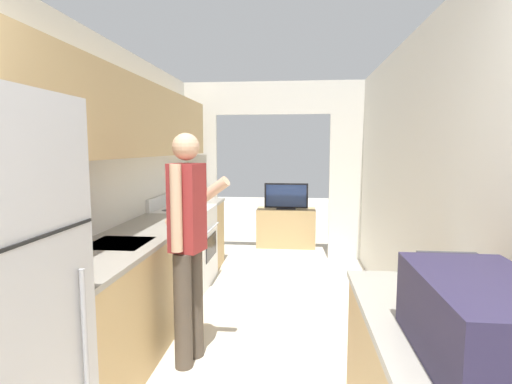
# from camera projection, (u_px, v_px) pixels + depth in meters

# --- Properties ---
(wall_left) EXTENTS (0.38, 7.49, 2.50)m
(wall_left) POSITION_uv_depth(u_px,v_px,m) (93.00, 160.00, 3.05)
(wall_left) COLOR silver
(wall_left) RESTS_ON ground_plane
(wall_right) EXTENTS (0.06, 7.49, 2.50)m
(wall_right) POSITION_uv_depth(u_px,v_px,m) (452.00, 204.00, 2.41)
(wall_right) COLOR silver
(wall_right) RESTS_ON ground_plane
(wall_far_with_doorway) EXTENTS (2.91, 0.06, 2.50)m
(wall_far_with_doorway) POSITION_uv_depth(u_px,v_px,m) (272.00, 158.00, 5.65)
(wall_far_with_doorway) COLOR silver
(wall_far_with_doorway) RESTS_ON ground_plane
(counter_left) EXTENTS (0.62, 3.82, 0.89)m
(counter_left) POSITION_uv_depth(u_px,v_px,m) (146.00, 279.00, 3.49)
(counter_left) COLOR tan
(counter_left) RESTS_ON ground_plane
(range_oven) EXTENTS (0.66, 0.76, 1.03)m
(range_oven) POSITION_uv_depth(u_px,v_px,m) (185.00, 245.00, 4.65)
(range_oven) COLOR white
(range_oven) RESTS_ON ground_plane
(person) EXTENTS (0.54, 0.43, 1.69)m
(person) POSITION_uv_depth(u_px,v_px,m) (188.00, 242.00, 2.88)
(person) COLOR #4C4238
(person) RESTS_ON ground_plane
(suitcase) EXTENTS (0.39, 0.68, 0.28)m
(suitcase) POSITION_uv_depth(u_px,v_px,m) (484.00, 322.00, 1.28)
(suitcase) COLOR #231E38
(suitcase) RESTS_ON counter_right
(book_stack) EXTENTS (0.25, 0.31, 0.06)m
(book_stack) POSITION_uv_depth(u_px,v_px,m) (433.00, 297.00, 1.79)
(book_stack) COLOR #C67028
(book_stack) RESTS_ON counter_right
(tv_cabinet) EXTENTS (0.93, 0.42, 0.61)m
(tv_cabinet) POSITION_uv_depth(u_px,v_px,m) (286.00, 227.00, 6.42)
(tv_cabinet) COLOR tan
(tv_cabinet) RESTS_ON ground_plane
(television) EXTENTS (0.69, 0.16, 0.41)m
(television) POSITION_uv_depth(u_px,v_px,m) (286.00, 196.00, 6.32)
(television) COLOR black
(television) RESTS_ON tv_cabinet
(knife) EXTENTS (0.09, 0.30, 0.02)m
(knife) POSITION_uv_depth(u_px,v_px,m) (199.00, 201.00, 5.18)
(knife) COLOR #B7B7BC
(knife) RESTS_ON counter_left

